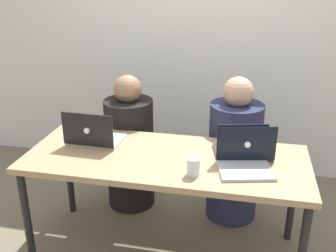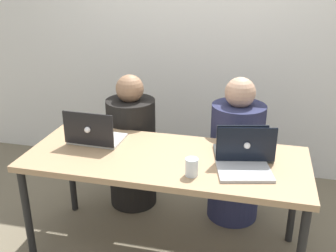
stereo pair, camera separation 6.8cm
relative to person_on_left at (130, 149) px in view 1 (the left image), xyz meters
name	(u,v)px [view 1 (the left image)]	position (x,y,z in m)	size (l,w,h in m)	color
ground_plane	(166,249)	(0.41, -0.54, -0.49)	(12.00, 12.00, 0.00)	#706550
back_wall	(198,47)	(0.41, 0.83, 0.69)	(4.65, 0.10, 2.35)	silver
desk	(166,165)	(0.41, -0.54, 0.18)	(1.79, 0.72, 0.73)	tan
person_on_left	(130,149)	(0.00, 0.00, 0.00)	(0.46, 0.46, 1.10)	black
person_on_right	(234,157)	(0.83, 0.00, 0.01)	(0.46, 0.46, 1.13)	#272A4B
laptop_back_right	(244,149)	(0.90, -0.44, 0.29)	(0.40, 0.32, 0.24)	#393C3A
laptop_front_right	(244,160)	(0.90, -0.59, 0.30)	(0.36, 0.32, 0.25)	#B1B3B6
laptop_back_left	(93,136)	(-0.11, -0.45, 0.30)	(0.36, 0.29, 0.24)	silver
water_glass_right	(193,168)	(0.62, -0.74, 0.29)	(0.08, 0.08, 0.11)	silver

